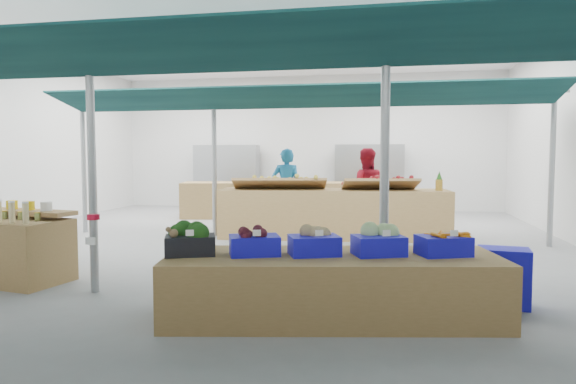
% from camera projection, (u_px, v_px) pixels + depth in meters
% --- Properties ---
extents(floor, '(13.00, 13.00, 0.00)m').
position_uv_depth(floor, '(255.00, 241.00, 10.07)').
color(floor, gray).
rests_on(floor, ground).
extents(hall, '(13.00, 13.00, 13.00)m').
position_uv_depth(hall, '(271.00, 112.00, 11.29)').
color(hall, silver).
rests_on(hall, ground).
extents(pole_grid, '(10.00, 4.60, 3.00)m').
position_uv_depth(pole_grid, '(273.00, 147.00, 8.08)').
color(pole_grid, gray).
rests_on(pole_grid, floor).
extents(awnings, '(9.50, 7.08, 0.30)m').
position_uv_depth(awnings, '(273.00, 85.00, 8.02)').
color(awnings, black).
rests_on(awnings, pole_grid).
extents(back_shelving_left, '(2.00, 0.50, 2.00)m').
position_uv_depth(back_shelving_left, '(227.00, 177.00, 16.35)').
color(back_shelving_left, '#B23F33').
rests_on(back_shelving_left, floor).
extents(back_shelving_right, '(2.00, 0.50, 2.00)m').
position_uv_depth(back_shelving_right, '(369.00, 178.00, 15.49)').
color(back_shelving_right, '#B23F33').
rests_on(back_shelving_right, floor).
extents(bottle_shelf, '(2.00, 1.41, 1.11)m').
position_uv_depth(bottle_shelf, '(3.00, 247.00, 6.93)').
color(bottle_shelf, olive).
rests_on(bottle_shelf, floor).
extents(veg_counter, '(3.55, 1.73, 0.66)m').
position_uv_depth(veg_counter, '(332.00, 287.00, 5.28)').
color(veg_counter, olive).
rests_on(veg_counter, floor).
extents(fruit_counter, '(4.71, 1.52, 0.99)m').
position_uv_depth(fruit_counter, '(333.00, 213.00, 10.55)').
color(fruit_counter, olive).
rests_on(fruit_counter, floor).
extents(far_counter, '(5.45, 2.01, 0.96)m').
position_uv_depth(far_counter, '(281.00, 200.00, 14.01)').
color(far_counter, olive).
rests_on(far_counter, floor).
extents(crate_stack, '(0.58, 0.44, 0.65)m').
position_uv_depth(crate_stack, '(503.00, 277.00, 5.72)').
color(crate_stack, '#1411BE').
rests_on(crate_stack, floor).
extents(vendor_left, '(0.71, 0.50, 1.85)m').
position_uv_depth(vendor_left, '(287.00, 189.00, 11.82)').
color(vendor_left, '#166093').
rests_on(vendor_left, floor).
extents(vendor_right, '(0.96, 0.78, 1.85)m').
position_uv_depth(vendor_right, '(365.00, 190.00, 11.48)').
color(vendor_right, maroon).
rests_on(vendor_right, floor).
extents(crate_broccoli, '(0.59, 0.51, 0.35)m').
position_uv_depth(crate_broccoli, '(190.00, 240.00, 5.26)').
color(crate_broccoli, black).
rests_on(crate_broccoli, veg_counter).
extents(crate_beets, '(0.59, 0.51, 0.29)m').
position_uv_depth(crate_beets, '(254.00, 242.00, 5.26)').
color(crate_beets, '#1411BE').
rests_on(crate_beets, veg_counter).
extents(crate_celeriac, '(0.59, 0.51, 0.31)m').
position_uv_depth(crate_celeriac, '(314.00, 241.00, 5.25)').
color(crate_celeriac, '#1411BE').
rests_on(crate_celeriac, veg_counter).
extents(crate_cabbage, '(0.59, 0.51, 0.35)m').
position_uv_depth(crate_cabbage, '(379.00, 240.00, 5.25)').
color(crate_cabbage, '#1411BE').
rests_on(crate_cabbage, veg_counter).
extents(crate_carrots, '(0.59, 0.51, 0.29)m').
position_uv_depth(crate_carrots, '(443.00, 244.00, 5.24)').
color(crate_carrots, '#1411BE').
rests_on(crate_carrots, veg_counter).
extents(sparrow, '(0.12, 0.09, 0.11)m').
position_uv_depth(sparrow, '(173.00, 233.00, 5.14)').
color(sparrow, brown).
rests_on(sparrow, crate_broccoli).
extents(pole_ribbon, '(0.12, 0.12, 0.28)m').
position_uv_depth(pole_ribbon, '(93.00, 219.00, 4.83)').
color(pole_ribbon, red).
rests_on(pole_ribbon, pole_grid).
extents(apple_heap_yellow, '(2.00, 1.04, 0.27)m').
position_uv_depth(apple_heap_yellow, '(280.00, 181.00, 10.50)').
color(apple_heap_yellow, '#997247').
rests_on(apple_heap_yellow, fruit_counter).
extents(apple_heap_red, '(1.60, 0.96, 0.27)m').
position_uv_depth(apple_heap_red, '(380.00, 182.00, 10.30)').
color(apple_heap_red, '#997247').
rests_on(apple_heap_red, fruit_counter).
extents(pineapple, '(0.14, 0.14, 0.39)m').
position_uv_depth(pineapple, '(439.00, 181.00, 10.18)').
color(pineapple, '#8C6019').
rests_on(pineapple, fruit_counter).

